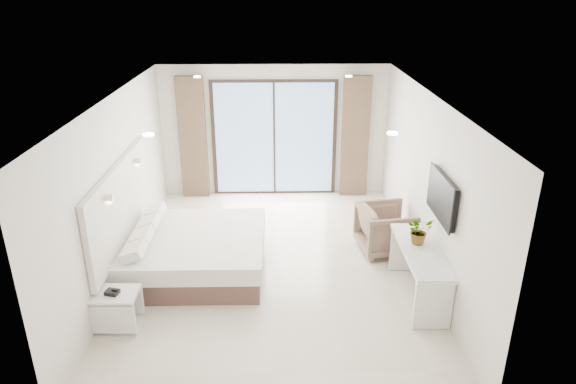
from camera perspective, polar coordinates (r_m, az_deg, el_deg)
name	(u,v)px	position (r m, az deg, el deg)	size (l,w,h in m)	color
ground	(274,266)	(8.23, -1.54, -8.24)	(6.20, 6.20, 0.00)	beige
room_shell	(261,157)	(8.24, -3.02, 3.88)	(4.62, 6.22, 2.72)	silver
bed	(194,252)	(8.11, -10.43, -6.58)	(2.13, 2.03, 0.73)	brown
nightstand	(117,310)	(7.15, -18.43, -12.31)	(0.57, 0.47, 0.51)	silver
phone	(112,292)	(6.98, -18.95, -10.49)	(0.16, 0.13, 0.05)	black
console_desk	(420,262)	(7.44, 14.44, -7.54)	(0.51, 1.64, 0.77)	silver
plant	(419,233)	(7.43, 14.35, -4.47)	(0.35, 0.39, 0.30)	#33662D
armchair	(386,227)	(8.64, 10.84, -3.84)	(0.84, 0.79, 0.87)	#836755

